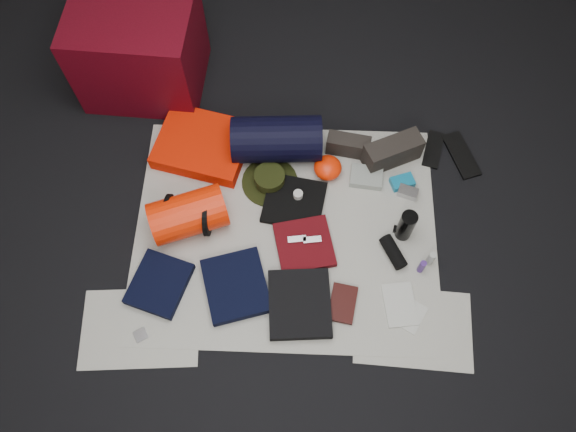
{
  "coord_description": "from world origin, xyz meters",
  "views": [
    {
      "loc": [
        0.06,
        -1.2,
        2.75
      ],
      "look_at": [
        0.01,
        0.04,
        0.1
      ],
      "focal_mm": 35.0,
      "sensor_mm": 36.0,
      "label": 1
    }
  ],
  "objects_px": {
    "water_bottle": "(406,226)",
    "red_cabinet": "(139,49)",
    "sleeping_pad": "(203,145)",
    "paperback_book": "(343,303)",
    "compact_camera": "(408,192)",
    "navy_duffel": "(277,139)",
    "stuff_sack": "(188,215)"
  },
  "relations": [
    {
      "from": "water_bottle",
      "to": "paperback_book",
      "type": "bearing_deg",
      "value": -128.82
    },
    {
      "from": "sleeping_pad",
      "to": "paperback_book",
      "type": "xyz_separation_m",
      "value": [
        0.79,
        -0.89,
        -0.03
      ]
    },
    {
      "from": "compact_camera",
      "to": "paperback_book",
      "type": "height_order",
      "value": "compact_camera"
    },
    {
      "from": "red_cabinet",
      "to": "compact_camera",
      "type": "relative_size",
      "value": 6.29
    },
    {
      "from": "stuff_sack",
      "to": "paperback_book",
      "type": "bearing_deg",
      "value": -27.3
    },
    {
      "from": "sleeping_pad",
      "to": "compact_camera",
      "type": "relative_size",
      "value": 4.67
    },
    {
      "from": "paperback_book",
      "to": "compact_camera",
      "type": "bearing_deg",
      "value": 70.72
    },
    {
      "from": "stuff_sack",
      "to": "paperback_book",
      "type": "xyz_separation_m",
      "value": [
        0.81,
        -0.42,
        -0.1
      ]
    },
    {
      "from": "sleeping_pad",
      "to": "paperback_book",
      "type": "bearing_deg",
      "value": -48.35
    },
    {
      "from": "sleeping_pad",
      "to": "stuff_sack",
      "type": "height_order",
      "value": "stuff_sack"
    },
    {
      "from": "sleeping_pad",
      "to": "navy_duffel",
      "type": "height_order",
      "value": "navy_duffel"
    },
    {
      "from": "stuff_sack",
      "to": "navy_duffel",
      "type": "height_order",
      "value": "navy_duffel"
    },
    {
      "from": "water_bottle",
      "to": "red_cabinet",
      "type": "bearing_deg",
      "value": 146.88
    },
    {
      "from": "compact_camera",
      "to": "paperback_book",
      "type": "relative_size",
      "value": 0.54
    },
    {
      "from": "sleeping_pad",
      "to": "water_bottle",
      "type": "xyz_separation_m",
      "value": [
        1.11,
        -0.49,
        0.06
      ]
    },
    {
      "from": "stuff_sack",
      "to": "water_bottle",
      "type": "height_order",
      "value": "stuff_sack"
    },
    {
      "from": "compact_camera",
      "to": "sleeping_pad",
      "type": "bearing_deg",
      "value": -173.84
    },
    {
      "from": "compact_camera",
      "to": "stuff_sack",
      "type": "bearing_deg",
      "value": -150.81
    },
    {
      "from": "red_cabinet",
      "to": "stuff_sack",
      "type": "xyz_separation_m",
      "value": [
        0.36,
        -0.95,
        -0.16
      ]
    },
    {
      "from": "compact_camera",
      "to": "red_cabinet",
      "type": "bearing_deg",
      "value": 172.85
    },
    {
      "from": "sleeping_pad",
      "to": "water_bottle",
      "type": "bearing_deg",
      "value": -23.8
    },
    {
      "from": "red_cabinet",
      "to": "navy_duffel",
      "type": "bearing_deg",
      "value": -28.08
    },
    {
      "from": "navy_duffel",
      "to": "red_cabinet",
      "type": "bearing_deg",
      "value": 145.41
    },
    {
      "from": "water_bottle",
      "to": "paperback_book",
      "type": "xyz_separation_m",
      "value": [
        -0.32,
        -0.4,
        -0.09
      ]
    },
    {
      "from": "water_bottle",
      "to": "compact_camera",
      "type": "height_order",
      "value": "water_bottle"
    },
    {
      "from": "red_cabinet",
      "to": "water_bottle",
      "type": "relative_size",
      "value": 3.13
    },
    {
      "from": "sleeping_pad",
      "to": "navy_duffel",
      "type": "distance_m",
      "value": 0.43
    },
    {
      "from": "sleeping_pad",
      "to": "red_cabinet",
      "type": "bearing_deg",
      "value": 128.15
    },
    {
      "from": "stuff_sack",
      "to": "navy_duffel",
      "type": "relative_size",
      "value": 0.79
    },
    {
      "from": "red_cabinet",
      "to": "compact_camera",
      "type": "bearing_deg",
      "value": -22.41
    },
    {
      "from": "navy_duffel",
      "to": "water_bottle",
      "type": "height_order",
      "value": "navy_duffel"
    },
    {
      "from": "stuff_sack",
      "to": "water_bottle",
      "type": "relative_size",
      "value": 1.83
    }
  ]
}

